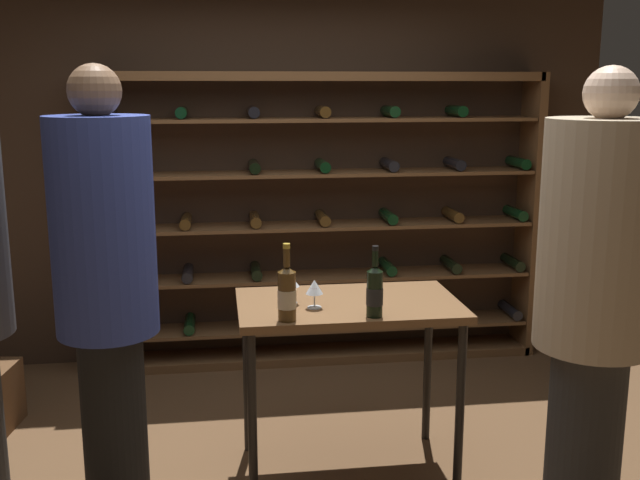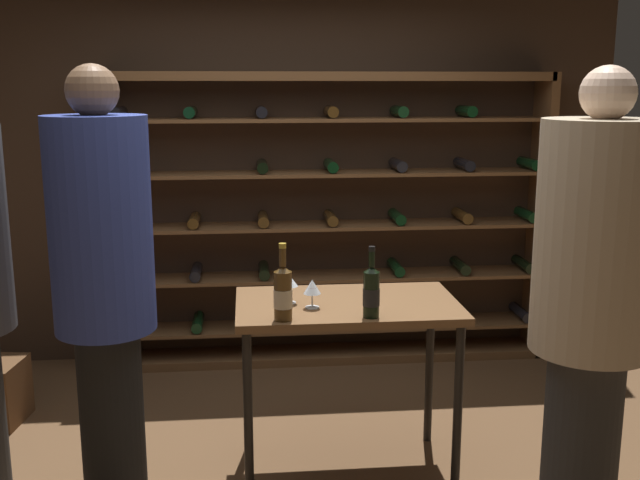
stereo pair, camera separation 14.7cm
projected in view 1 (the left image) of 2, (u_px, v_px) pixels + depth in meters
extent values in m
plane|color=brown|center=(303.00, 474.00, 3.82)|extent=(9.68, 9.68, 0.00)
cube|color=#3D2B1E|center=(272.00, 167.00, 5.32)|extent=(4.79, 0.10, 2.76)
cube|color=brown|center=(100.00, 226.00, 5.03)|extent=(0.06, 0.32, 2.04)
cube|color=brown|center=(528.00, 215.00, 5.44)|extent=(0.06, 0.32, 2.04)
cube|color=brown|center=(323.00, 76.00, 5.03)|extent=(3.03, 0.32, 0.06)
cube|color=brown|center=(322.00, 354.00, 5.44)|extent=(3.03, 0.32, 0.06)
cube|color=brown|center=(322.00, 325.00, 5.39)|extent=(2.95, 0.32, 0.02)
cylinder|color=black|center=(121.00, 327.00, 5.19)|extent=(0.08, 0.30, 0.08)
cylinder|color=black|center=(190.00, 324.00, 5.25)|extent=(0.08, 0.30, 0.08)
cylinder|color=black|center=(257.00, 321.00, 5.32)|extent=(0.08, 0.30, 0.08)
cylinder|color=black|center=(449.00, 313.00, 5.51)|extent=(0.08, 0.30, 0.08)
cylinder|color=black|center=(510.00, 310.00, 5.57)|extent=(0.08, 0.30, 0.08)
cube|color=brown|center=(322.00, 276.00, 5.32)|extent=(2.95, 0.32, 0.02)
cylinder|color=black|center=(188.00, 273.00, 5.18)|extent=(0.08, 0.30, 0.08)
cylinder|color=black|center=(256.00, 271.00, 5.24)|extent=(0.08, 0.30, 0.08)
cylinder|color=black|center=(387.00, 266.00, 5.37)|extent=(0.08, 0.30, 0.08)
cylinder|color=black|center=(451.00, 264.00, 5.43)|extent=(0.08, 0.30, 0.08)
cylinder|color=black|center=(513.00, 262.00, 5.50)|extent=(0.08, 0.30, 0.08)
cube|color=brown|center=(322.00, 225.00, 5.24)|extent=(2.95, 0.32, 0.02)
cylinder|color=#4C3314|center=(186.00, 221.00, 5.10)|extent=(0.08, 0.30, 0.08)
cylinder|color=#4C3314|center=(255.00, 219.00, 5.17)|extent=(0.08, 0.30, 0.08)
cylinder|color=#4C3314|center=(322.00, 218.00, 5.23)|extent=(0.08, 0.30, 0.08)
cylinder|color=black|center=(388.00, 216.00, 5.29)|extent=(0.08, 0.30, 0.08)
cylinder|color=#4C3314|center=(453.00, 215.00, 5.36)|extent=(0.08, 0.30, 0.08)
cylinder|color=black|center=(515.00, 213.00, 5.42)|extent=(0.08, 0.30, 0.08)
cube|color=brown|center=(322.00, 173.00, 5.17)|extent=(2.95, 0.32, 0.02)
cylinder|color=black|center=(112.00, 169.00, 4.96)|extent=(0.08, 0.30, 0.08)
cylinder|color=black|center=(254.00, 166.00, 5.09)|extent=(0.08, 0.30, 0.08)
cylinder|color=black|center=(322.00, 165.00, 5.15)|extent=(0.08, 0.30, 0.08)
cylinder|color=black|center=(389.00, 164.00, 5.22)|extent=(0.08, 0.30, 0.08)
cylinder|color=black|center=(454.00, 163.00, 5.28)|extent=(0.08, 0.30, 0.08)
cylinder|color=black|center=(518.00, 163.00, 5.35)|extent=(0.08, 0.30, 0.08)
cube|color=brown|center=(323.00, 120.00, 5.09)|extent=(2.95, 0.32, 0.02)
cylinder|color=black|center=(109.00, 113.00, 4.89)|extent=(0.08, 0.30, 0.08)
cylinder|color=black|center=(182.00, 112.00, 4.95)|extent=(0.08, 0.30, 0.08)
cylinder|color=black|center=(253.00, 112.00, 5.01)|extent=(0.08, 0.30, 0.08)
cylinder|color=#4C3314|center=(323.00, 112.00, 5.08)|extent=(0.08, 0.30, 0.08)
cylinder|color=black|center=(390.00, 111.00, 5.14)|extent=(0.08, 0.30, 0.08)
cylinder|color=black|center=(456.00, 111.00, 5.21)|extent=(0.08, 0.30, 0.08)
cube|color=brown|center=(348.00, 305.00, 3.70)|extent=(1.10, 0.66, 0.04)
cylinder|color=black|center=(252.00, 421.00, 3.45)|extent=(0.04, 0.04, 0.86)
cylinder|color=black|center=(460.00, 408.00, 3.58)|extent=(0.04, 0.04, 0.86)
cylinder|color=black|center=(247.00, 375.00, 3.99)|extent=(0.04, 0.04, 0.86)
cylinder|color=black|center=(428.00, 366.00, 4.13)|extent=(0.04, 0.04, 0.86)
cylinder|color=#282828|center=(584.00, 442.00, 3.24)|extent=(0.32, 0.32, 0.88)
cylinder|color=tan|center=(600.00, 236.00, 3.05)|extent=(0.49, 0.49, 0.95)
sphere|color=beige|center=(611.00, 93.00, 2.93)|extent=(0.22, 0.22, 0.22)
cube|color=#26193F|center=(571.00, 199.00, 3.27)|extent=(0.05, 0.01, 0.53)
cylinder|color=black|center=(115.00, 423.00, 3.41)|extent=(0.29, 0.29, 0.88)
cylinder|color=#2D3D8C|center=(103.00, 227.00, 3.22)|extent=(0.45, 0.45, 0.95)
sphere|color=brown|center=(95.00, 91.00, 3.11)|extent=(0.23, 0.23, 0.23)
cube|color=maroon|center=(101.00, 193.00, 3.41)|extent=(0.05, 0.02, 0.53)
cylinder|color=#4C3314|center=(287.00, 296.00, 3.37)|extent=(0.08, 0.08, 0.23)
cone|color=#4C3314|center=(287.00, 269.00, 3.35)|extent=(0.08, 0.08, 0.03)
cylinder|color=#4C3314|center=(287.00, 258.00, 3.34)|extent=(0.03, 0.03, 0.09)
cylinder|color=#B7932D|center=(287.00, 246.00, 3.33)|extent=(0.03, 0.03, 0.02)
cylinder|color=#C6B28C|center=(287.00, 299.00, 3.38)|extent=(0.09, 0.09, 0.09)
cylinder|color=black|center=(375.00, 294.00, 3.43)|extent=(0.08, 0.08, 0.21)
cone|color=black|center=(375.00, 269.00, 3.41)|extent=(0.08, 0.08, 0.03)
cylinder|color=black|center=(375.00, 258.00, 3.40)|extent=(0.03, 0.03, 0.07)
cylinder|color=black|center=(375.00, 248.00, 3.39)|extent=(0.03, 0.03, 0.02)
cylinder|color=black|center=(375.00, 296.00, 3.44)|extent=(0.08, 0.08, 0.08)
cylinder|color=silver|center=(290.00, 303.00, 3.66)|extent=(0.07, 0.07, 0.00)
cylinder|color=silver|center=(290.00, 294.00, 3.65)|extent=(0.01, 0.01, 0.08)
cone|color=silver|center=(290.00, 281.00, 3.63)|extent=(0.09, 0.09, 0.06)
cylinder|color=#590A14|center=(290.00, 283.00, 3.64)|extent=(0.05, 0.05, 0.02)
cylinder|color=silver|center=(314.00, 307.00, 3.59)|extent=(0.07, 0.07, 0.00)
cylinder|color=silver|center=(314.00, 300.00, 3.58)|extent=(0.01, 0.01, 0.07)
cone|color=silver|center=(314.00, 287.00, 3.56)|extent=(0.08, 0.08, 0.07)
cylinder|color=#590A14|center=(314.00, 290.00, 3.57)|extent=(0.05, 0.05, 0.02)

